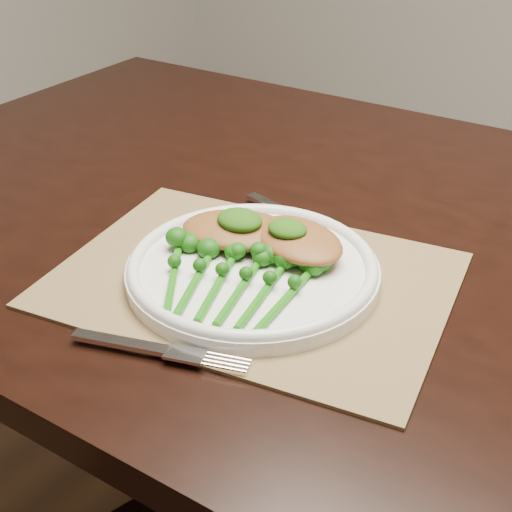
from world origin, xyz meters
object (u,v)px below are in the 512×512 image
Objects in this scene: dining_table at (365,453)px; chicken_fillet_left at (237,230)px; dinner_plate at (253,268)px; broccolini_bundle at (228,288)px; placemat at (253,279)px.

chicken_fillet_left is at bearing -135.42° from dining_table.
dinner_plate is 1.38× the size of broccolini_bundle.
chicken_fillet_left reaches higher than dinner_plate.
placemat is at bearing -117.48° from dining_table.
chicken_fillet_left is at bearing 132.37° from placemat.
dinner_plate reaches higher than dining_table.
placemat is at bearing 81.94° from broccolini_bundle.
dinner_plate is (-0.08, -0.18, 0.39)m from dining_table.
dining_table is 0.42m from placemat.
dining_table is at bearing 54.59° from placemat.
dining_table is 8.12× the size of broccolini_bundle.
chicken_fillet_left is 0.11m from broccolini_bundle.
broccolini_bundle is (0.06, -0.09, -0.01)m from chicken_fillet_left.
dinner_plate is at bearing -60.56° from chicken_fillet_left.
placemat is 0.06m from broccolini_bundle.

